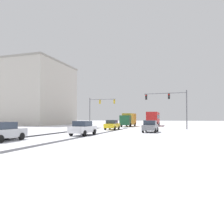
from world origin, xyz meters
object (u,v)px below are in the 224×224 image
at_px(car_silver_fourth, 3,131).
at_px(bus_oncoming, 153,118).
at_px(traffic_signal_near_right, 171,102).
at_px(car_white_third, 83,128).
at_px(box_truck_delivery, 128,119).
at_px(car_grey_second, 150,126).
at_px(traffic_signal_far_left, 99,106).
at_px(office_building_far_left_block, 23,95).
at_px(car_yellow_cab_lead, 112,125).

bearing_deg(car_silver_fourth, bus_oncoming, 78.86).
relative_size(traffic_signal_near_right, car_white_third, 1.69).
height_order(car_white_third, box_truck_delivery, box_truck_delivery).
bearing_deg(car_silver_fourth, traffic_signal_near_right, 60.25).
bearing_deg(car_grey_second, traffic_signal_far_left, 131.31).
bearing_deg(traffic_signal_far_left, box_truck_delivery, 29.92).
distance_m(box_truck_delivery, office_building_far_left_block, 34.63).
xyz_separation_m(car_white_third, office_building_far_left_block, (-34.26, 31.03, 8.11)).
bearing_deg(car_yellow_cab_lead, box_truck_delivery, 91.75).
bearing_deg(box_truck_delivery, car_white_third, -88.32).
distance_m(traffic_signal_far_left, car_white_third, 23.91).
xyz_separation_m(car_white_third, bus_oncoming, (4.21, 32.29, 1.18)).
bearing_deg(car_white_third, traffic_signal_far_left, 106.65).
height_order(traffic_signal_near_right, office_building_far_left_block, office_building_far_left_block).
bearing_deg(car_yellow_cab_lead, traffic_signal_far_left, 121.58).
height_order(traffic_signal_far_left, car_grey_second, traffic_signal_far_left).
distance_m(traffic_signal_near_right, car_grey_second, 8.61).
distance_m(bus_oncoming, office_building_far_left_block, 39.11).
bearing_deg(traffic_signal_near_right, box_truck_delivery, 130.89).
bearing_deg(traffic_signal_near_right, traffic_signal_far_left, 153.33).
relative_size(traffic_signal_near_right, office_building_far_left_block, 0.27).
bearing_deg(bus_oncoming, car_yellow_cab_lead, -102.76).
bearing_deg(box_truck_delivery, car_yellow_cab_lead, -88.25).
bearing_deg(car_grey_second, car_yellow_cab_lead, 145.44).
height_order(box_truck_delivery, office_building_far_left_block, office_building_far_left_block).
distance_m(car_grey_second, bus_oncoming, 25.09).
distance_m(traffic_signal_near_right, bus_oncoming, 18.53).
xyz_separation_m(traffic_signal_far_left, bus_oncoming, (10.98, 9.68, -2.65)).
xyz_separation_m(box_truck_delivery, office_building_far_left_block, (-33.49, 4.97, 7.29)).
bearing_deg(traffic_signal_far_left, traffic_signal_near_right, -26.67).
relative_size(traffic_signal_near_right, car_silver_fourth, 1.68).
bearing_deg(car_white_third, car_yellow_cab_lead, 91.61).
bearing_deg(traffic_signal_far_left, car_yellow_cab_lead, -58.42).
bearing_deg(bus_oncoming, box_truck_delivery, -128.64).
height_order(car_silver_fourth, office_building_far_left_block, office_building_far_left_block).
relative_size(traffic_signal_far_left, car_silver_fourth, 1.56).
xyz_separation_m(car_yellow_cab_lead, box_truck_delivery, (-0.42, 13.89, 0.82)).
distance_m(traffic_signal_far_left, box_truck_delivery, 7.54).
distance_m(car_yellow_cab_lead, bus_oncoming, 20.67).
relative_size(traffic_signal_near_right, car_yellow_cab_lead, 1.71).
xyz_separation_m(bus_oncoming, office_building_far_left_block, (-38.47, -1.26, 6.93)).
bearing_deg(bus_oncoming, car_white_third, -97.44).
relative_size(car_grey_second, box_truck_delivery, 0.56).
height_order(traffic_signal_far_left, traffic_signal_near_right, same).
bearing_deg(car_yellow_cab_lead, car_white_third, -88.39).
xyz_separation_m(traffic_signal_far_left, car_silver_fourth, (3.08, -30.41, -3.83)).
bearing_deg(car_grey_second, car_silver_fourth, -124.30).
xyz_separation_m(car_yellow_cab_lead, car_grey_second, (6.99, -4.82, 0.00)).
xyz_separation_m(car_white_third, box_truck_delivery, (-0.77, 26.06, 0.82)).
relative_size(car_yellow_cab_lead, box_truck_delivery, 0.56).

